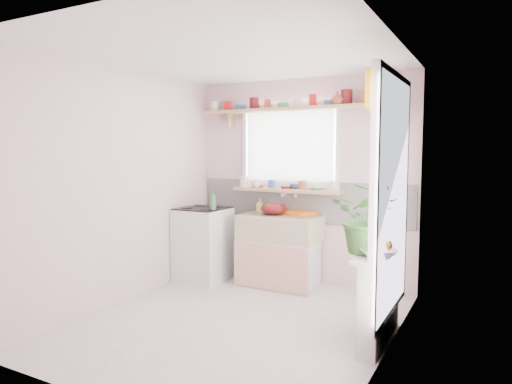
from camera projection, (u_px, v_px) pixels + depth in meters
The scene contains 19 objects.
room at pixel (334, 175), 4.65m from camera, with size 3.20×3.20×3.20m.
sink_unit at pixel (280, 250), 5.50m from camera, with size 0.95×0.65×1.11m.
cooker at pixel (203, 244), 5.73m from camera, with size 0.58×0.58×0.93m.
radiator_ledge at pixel (380, 296), 3.86m from camera, with size 0.22×0.95×0.78m.
windowsill at pixel (286, 190), 5.60m from camera, with size 1.40×0.22×0.04m, color tan.
pine_shelf at pixel (298, 109), 5.43m from camera, with size 2.52×0.24×0.04m, color tan.
shelf_crockery at pixel (297, 103), 5.43m from camera, with size 2.47×0.11×0.12m.
sill_crockery at pixel (285, 184), 5.60m from camera, with size 1.35×0.11×0.12m.
dish_tray at pixel (296, 212), 5.58m from camera, with size 0.44×0.33×0.04m, color orange.
colander at pixel (274, 209), 5.52m from camera, with size 0.33×0.33×0.15m, color #5A0F11.
jade_plant at pixel (367, 218), 3.73m from camera, with size 0.53×0.46×0.59m, color #346528.
fruit_bowl at pixel (378, 253), 3.61m from camera, with size 0.29×0.29×0.07m, color silver.
herb_pot at pixel (373, 249), 3.45m from camera, with size 0.11×0.07×0.20m, color #29672B.
soap_bottle_sink at pixel (260, 205), 5.81m from camera, with size 0.08×0.08×0.17m, color #E4E867.
sill_cup at pixel (256, 184), 5.72m from camera, with size 0.11×0.11×0.09m, color white.
sill_bowl at pixel (299, 186), 5.58m from camera, with size 0.21×0.21×0.07m, color #3354A7.
shelf_vase at pixel (337, 98), 5.13m from camera, with size 0.14×0.14×0.15m, color #A04131.
cooker_bottle at pixel (213, 201), 5.48m from camera, with size 0.08×0.09×0.22m, color #397240.
fruit at pixel (380, 246), 3.61m from camera, with size 0.20×0.14×0.10m.
Camera 1 is at (2.15, -3.61, 1.62)m, focal length 32.00 mm.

